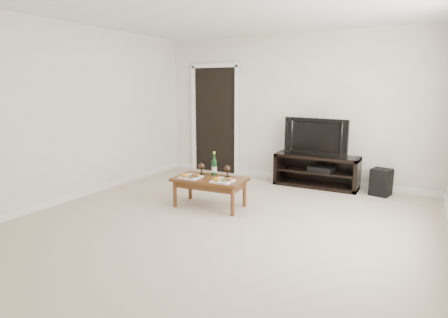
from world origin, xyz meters
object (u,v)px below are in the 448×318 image
media_console (316,171)px  coffee_table (210,192)px  television (318,137)px  subwoofer (381,182)px

media_console → coffee_table: 2.09m
television → coffee_table: (-1.05, -1.81, -0.65)m
subwoofer → coffee_table: (-2.08, -1.77, -0.00)m
media_console → subwoofer: (1.04, -0.04, -0.06)m
media_console → coffee_table: (-1.05, -1.81, -0.07)m
media_console → subwoofer: bearing=-2.0°
coffee_table → television: bearing=60.0°
media_console → television: (0.00, 0.00, 0.59)m
television → coffee_table: size_ratio=1.08×
television → coffee_table: 2.19m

